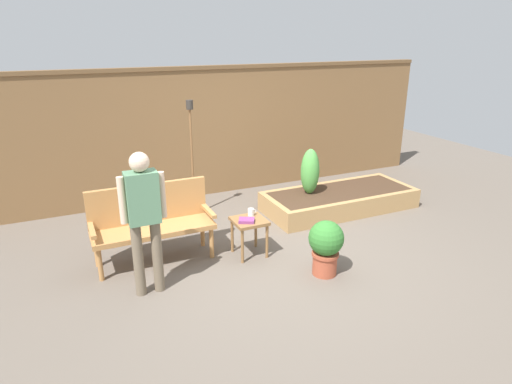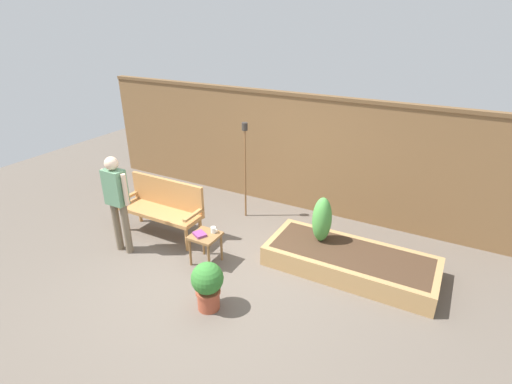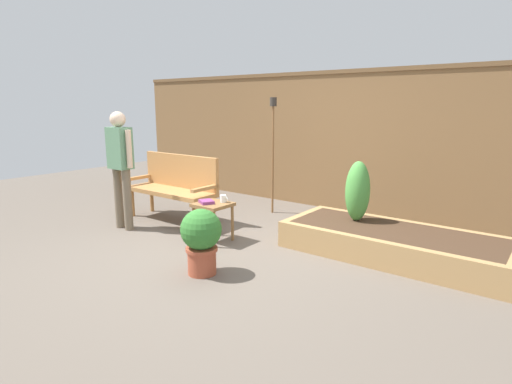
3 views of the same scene
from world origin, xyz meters
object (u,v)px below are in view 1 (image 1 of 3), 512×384
Objects in this scene: cup_on_table at (251,212)px; potted_boxwood at (326,244)px; garden_bench at (151,218)px; tiki_torch at (191,138)px; shrub_near_bench at (310,171)px; person_by_bench at (144,212)px; side_table at (249,226)px; book_on_table at (247,220)px.

cup_on_table is 0.17× the size of potted_boxwood.
garden_bench is at bearing 166.16° from cup_on_table.
tiki_torch is (-0.83, 2.37, 0.82)m from potted_boxwood.
cup_on_table is 0.16× the size of shrub_near_bench.
person_by_bench reaches higher than shrub_near_bench.
tiki_torch reaches higher than cup_on_table.
garden_bench reaches higher than cup_on_table.
side_table is 1.73m from shrub_near_bench.
shrub_near_bench reaches higher than potted_boxwood.
shrub_near_bench is at bearing 33.23° from side_table.
book_on_table is 1.37m from person_by_bench.
cup_on_table is 1.06m from potted_boxwood.
person_by_bench is (-1.92, 0.46, 0.56)m from potted_boxwood.
side_table is 0.27× the size of tiki_torch.
book_on_table is (1.06, -0.45, -0.05)m from garden_bench.
side_table is at bearing -146.77° from shrub_near_bench.
side_table is 0.68× the size of shrub_near_bench.
garden_bench is at bearing -127.24° from tiki_torch.
person_by_bench is at bearing -162.12° from cup_on_table.
tiki_torch is at bearing 52.76° from garden_bench.
shrub_near_bench reaches higher than side_table.
side_table is 0.19m from cup_on_table.
garden_bench is at bearing -168.12° from shrub_near_bench.
cup_on_table is 1.64m from tiki_torch.
potted_boxwood is 2.64m from tiki_torch.
book_on_table is (-0.13, -0.16, -0.03)m from cup_on_table.
cup_on_table is at bearing 77.81° from book_on_table.
tiki_torch reaches higher than person_by_bench.
garden_bench is 0.92× the size of person_by_bench.
garden_bench reaches higher than potted_boxwood.
side_table is at bearing -124.51° from cup_on_table.
garden_bench is 1.23m from cup_on_table.
potted_boxwood is (1.71, -1.21, -0.17)m from garden_bench.
person_by_bench reaches higher than cup_on_table.
potted_boxwood is at bearing -60.13° from cup_on_table.
garden_bench is 7.71× the size of book_on_table.
garden_bench reaches higher than book_on_table.
potted_boxwood is at bearing -21.41° from book_on_table.
side_table is 0.73× the size of potted_boxwood.
book_on_table is 0.11× the size of tiki_torch.
cup_on_table is 1.52m from person_by_bench.
book_on_table is (-0.06, -0.05, 0.10)m from side_table.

